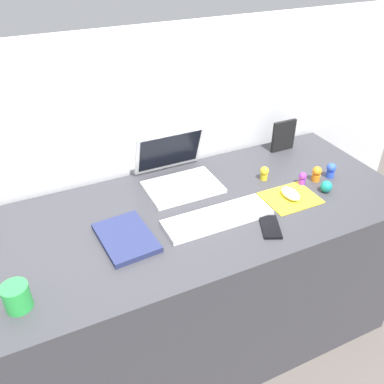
% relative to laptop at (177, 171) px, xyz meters
% --- Properties ---
extents(ground_plane, '(6.00, 6.00, 0.00)m').
position_rel_laptop_xyz_m(ground_plane, '(-0.06, -0.22, -0.79)').
color(ground_plane, '#59514C').
extents(back_wall, '(2.97, 0.05, 1.34)m').
position_rel_laptop_xyz_m(back_wall, '(-0.06, 0.17, -0.12)').
color(back_wall, silver).
rests_on(back_wall, ground_plane).
extents(desk, '(1.77, 0.71, 0.74)m').
position_rel_laptop_xyz_m(desk, '(-0.06, -0.22, -0.42)').
color(desk, '#38383D').
rests_on(desk, ground_plane).
extents(laptop, '(0.30, 0.28, 0.20)m').
position_rel_laptop_xyz_m(laptop, '(0.00, 0.00, 0.00)').
color(laptop, white).
rests_on(laptop, desk).
extents(keyboard, '(0.41, 0.13, 0.02)m').
position_rel_laptop_xyz_m(keyboard, '(0.03, -0.31, -0.04)').
color(keyboard, white).
rests_on(keyboard, desk).
extents(mousepad, '(0.21, 0.17, 0.00)m').
position_rel_laptop_xyz_m(mousepad, '(0.36, -0.31, -0.05)').
color(mousepad, yellow).
rests_on(mousepad, desk).
extents(mouse, '(0.06, 0.10, 0.03)m').
position_rel_laptop_xyz_m(mouse, '(0.36, -0.31, -0.03)').
color(mouse, white).
rests_on(mouse, mousepad).
extents(cell_phone, '(0.11, 0.14, 0.01)m').
position_rel_laptop_xyz_m(cell_phone, '(0.18, -0.43, -0.05)').
color(cell_phone, black).
rests_on(cell_phone, desk).
extents(notebook_pad, '(0.19, 0.25, 0.02)m').
position_rel_laptop_xyz_m(notebook_pad, '(-0.31, -0.27, -0.04)').
color(notebook_pad, navy).
rests_on(notebook_pad, desk).
extents(picture_frame, '(0.12, 0.02, 0.15)m').
position_rel_laptop_xyz_m(picture_frame, '(0.57, 0.04, 0.02)').
color(picture_frame, black).
rests_on(picture_frame, desk).
extents(coffee_mug, '(0.08, 0.08, 0.08)m').
position_rel_laptop_xyz_m(coffee_mug, '(-0.68, -0.42, -0.01)').
color(coffee_mug, green).
rests_on(coffee_mug, desk).
extents(toy_figurine_teal, '(0.05, 0.05, 0.05)m').
position_rel_laptop_xyz_m(toy_figurine_teal, '(0.52, -0.33, -0.03)').
color(toy_figurine_teal, teal).
rests_on(toy_figurine_teal, desk).
extents(toy_figurine_purple, '(0.03, 0.03, 0.06)m').
position_rel_laptop_xyz_m(toy_figurine_purple, '(0.46, -0.25, -0.02)').
color(toy_figurine_purple, purple).
rests_on(toy_figurine_purple, desk).
extents(toy_figurine_blue, '(0.04, 0.04, 0.07)m').
position_rel_laptop_xyz_m(toy_figurine_blue, '(0.61, -0.25, -0.02)').
color(toy_figurine_blue, blue).
rests_on(toy_figurine_blue, desk).
extents(toy_figurine_lime, '(0.04, 0.04, 0.04)m').
position_rel_laptop_xyz_m(toy_figurine_lime, '(0.38, -0.32, -0.03)').
color(toy_figurine_lime, '#8CDB33').
rests_on(toy_figurine_lime, desk).
extents(toy_figurine_orange, '(0.04, 0.04, 0.07)m').
position_rel_laptop_xyz_m(toy_figurine_orange, '(0.53, -0.25, -0.02)').
color(toy_figurine_orange, orange).
rests_on(toy_figurine_orange, desk).
extents(toy_figurine_yellow, '(0.04, 0.04, 0.06)m').
position_rel_laptop_xyz_m(toy_figurine_yellow, '(0.34, -0.14, -0.02)').
color(toy_figurine_yellow, yellow).
rests_on(toy_figurine_yellow, desk).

